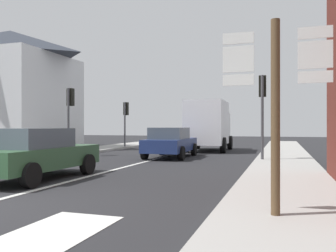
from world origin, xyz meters
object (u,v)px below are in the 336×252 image
at_px(route_sign_post, 275,102).
at_px(delivery_truck, 209,124).
at_px(sedan_far, 170,142).
at_px(sedan_near, 35,153).
at_px(traffic_light_near_left, 70,106).
at_px(traffic_light_far_left, 126,114).
at_px(traffic_light_near_right, 262,98).

bearing_deg(route_sign_post, delivery_truck, 104.91).
relative_size(sedan_far, delivery_truck, 0.84).
relative_size(sedan_near, traffic_light_near_left, 1.20).
bearing_deg(sedan_near, delivery_truck, 79.46).
xyz_separation_m(sedan_near, route_sign_post, (6.68, -2.75, 1.15)).
bearing_deg(sedan_near, traffic_light_far_left, 104.41).
bearing_deg(delivery_truck, traffic_light_far_left, 171.00).
distance_m(route_sign_post, traffic_light_near_right, 9.86).
height_order(sedan_far, traffic_light_far_left, traffic_light_far_left).
bearing_deg(traffic_light_near_left, delivery_truck, 44.09).
height_order(traffic_light_near_left, traffic_light_far_left, traffic_light_near_left).
relative_size(sedan_far, traffic_light_far_left, 1.32).
xyz_separation_m(delivery_truck, route_sign_post, (4.23, -15.89, 0.26)).
height_order(sedan_near, route_sign_post, route_sign_post).
xyz_separation_m(sedan_near, delivery_truck, (2.45, 13.15, 0.89)).
bearing_deg(traffic_light_near_left, sedan_near, -63.47).
bearing_deg(sedan_near, route_sign_post, -22.35).
distance_m(route_sign_post, traffic_light_near_left, 14.38).
xyz_separation_m(sedan_far, traffic_light_far_left, (-5.21, 6.13, 1.62)).
bearing_deg(traffic_light_near_right, route_sign_post, -85.99).
height_order(sedan_far, delivery_truck, delivery_truck).
bearing_deg(route_sign_post, traffic_light_near_left, 135.83).
relative_size(sedan_far, route_sign_post, 1.33).
xyz_separation_m(sedan_far, delivery_truck, (0.86, 5.17, 0.89)).
height_order(sedan_near, traffic_light_far_left, traffic_light_far_left).
xyz_separation_m(sedan_near, traffic_light_near_right, (5.99, 7.05, 1.98)).
distance_m(sedan_far, traffic_light_near_right, 4.92).
bearing_deg(traffic_light_near_right, sedan_near, -130.35).
height_order(route_sign_post, traffic_light_far_left, traffic_light_far_left).
height_order(traffic_light_near_left, traffic_light_near_right, traffic_light_near_right).
height_order(delivery_truck, traffic_light_near_right, traffic_light_near_right).
relative_size(sedan_near, delivery_truck, 0.83).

